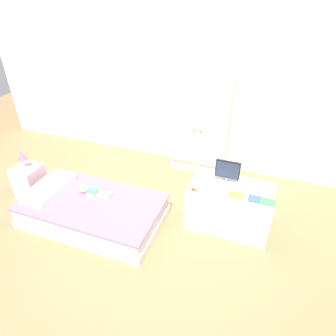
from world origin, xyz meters
TOP-DOWN VIEW (x-y plane):
  - ground_plane at (0.00, 0.00)m, footprint 10.00×10.00m
  - back_wall at (0.00, 1.57)m, footprint 6.40×0.05m
  - bed at (-0.64, -0.06)m, footprint 1.52×0.85m
  - pillow at (-1.20, -0.06)m, footprint 0.32×0.61m
  - doll at (-0.74, 0.06)m, footprint 0.39×0.14m
  - nightstand at (-1.65, 0.10)m, footprint 0.30×0.30m
  - table_lamp at (-1.65, 0.10)m, footprint 0.10×0.10m
  - wardrobe at (0.17, 1.40)m, footprint 0.76×0.29m
  - tv_stand at (0.78, 0.40)m, footprint 0.85×0.49m
  - tv_monitor at (0.70, 0.48)m, footprint 0.25×0.10m
  - rocking_horse_toy at (0.43, 0.22)m, footprint 0.08×0.04m
  - book_yellow at (0.84, 0.29)m, footprint 0.16×0.10m
  - book_blue at (1.01, 0.29)m, footprint 0.12×0.11m
  - book_green at (1.14, 0.29)m, footprint 0.14×0.11m

SIDE VIEW (x-z plane):
  - ground_plane at x=0.00m, z-range -0.02..0.00m
  - bed at x=-0.64m, z-range 0.00..0.26m
  - nightstand at x=-1.65m, z-range 0.00..0.38m
  - tv_stand at x=0.78m, z-range 0.00..0.49m
  - pillow at x=-1.20m, z-range 0.26..0.33m
  - doll at x=-0.74m, z-range 0.25..0.35m
  - book_green at x=1.14m, z-range 0.49..0.50m
  - book_yellow at x=0.84m, z-range 0.49..0.51m
  - book_blue at x=1.01m, z-range 0.49..0.51m
  - table_lamp at x=-1.65m, z-range 0.43..0.65m
  - rocking_horse_toy at x=0.43m, z-range 0.49..0.59m
  - tv_monitor at x=0.70m, z-range 0.51..0.77m
  - wardrobe at x=0.17m, z-range 0.00..1.31m
  - back_wall at x=0.00m, z-range 0.00..2.70m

